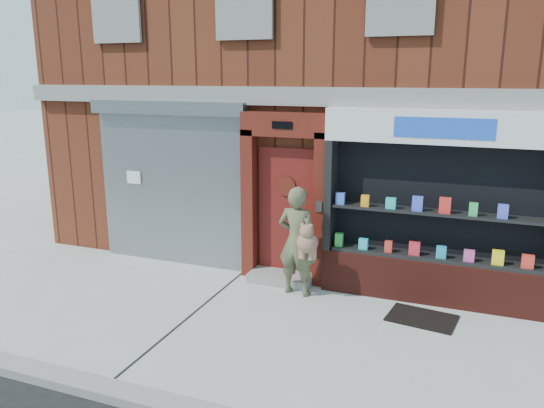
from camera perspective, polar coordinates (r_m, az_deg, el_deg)
The scene contains 7 objects.
ground at distance 7.61m, azimuth 1.92°, elevation -13.61°, with size 80.00×80.00×0.00m, color #9E9E99.
building at distance 12.58m, azimuth 11.44°, elevation 15.80°, with size 12.00×8.16×8.00m.
shutter_bay at distance 9.97m, azimuth -10.78°, elevation 3.24°, with size 3.10×0.30×3.04m.
red_door_bay at distance 8.99m, azimuth 1.38°, elevation 0.65°, with size 1.52×0.58×2.90m.
pharmacy_bay at distance 8.48m, azimuth 17.36°, elevation -1.38°, with size 3.50×0.41×3.00m.
woman at distance 8.50m, azimuth 2.82°, elevation -4.00°, with size 0.75×0.60×1.79m.
doormat at distance 8.27m, azimuth 15.82°, elevation -11.72°, with size 0.96×0.67×0.02m, color black.
Camera 1 is at (2.19, -6.39, 3.50)m, focal length 35.00 mm.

